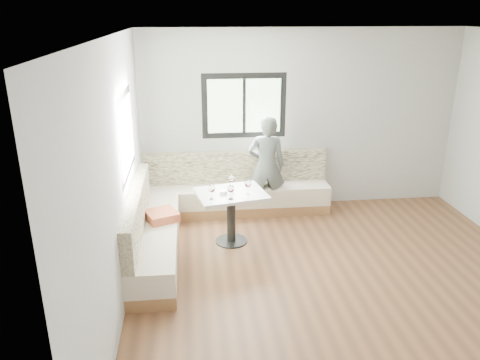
# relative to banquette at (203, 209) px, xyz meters

# --- Properties ---
(room) EXTENTS (5.01, 5.01, 2.81)m
(room) POSITION_rel_banquette_xyz_m (1.51, -1.55, 1.08)
(room) COLOR brown
(room) RESTS_ON ground
(banquette) EXTENTS (2.90, 2.80, 0.95)m
(banquette) POSITION_rel_banquette_xyz_m (0.00, 0.00, 0.00)
(banquette) COLOR #926239
(banquette) RESTS_ON ground
(table) EXTENTS (1.02, 0.86, 0.74)m
(table) POSITION_rel_banquette_xyz_m (0.36, -0.41, 0.22)
(table) COLOR black
(table) RESTS_ON ground
(person) EXTENTS (0.60, 0.42, 1.57)m
(person) POSITION_rel_banquette_xyz_m (0.99, 0.51, 0.45)
(person) COLOR #515754
(person) RESTS_ON ground
(olive_ramekin) EXTENTS (0.10, 0.10, 0.04)m
(olive_ramekin) POSITION_rel_banquette_xyz_m (0.26, -0.44, 0.43)
(olive_ramekin) COLOR white
(olive_ramekin) RESTS_ON table
(wine_glass_a) EXTENTS (0.09, 0.09, 0.20)m
(wine_glass_a) POSITION_rel_banquette_xyz_m (0.10, -0.61, 0.54)
(wine_glass_a) COLOR white
(wine_glass_a) RESTS_ON table
(wine_glass_b) EXTENTS (0.09, 0.09, 0.20)m
(wine_glass_b) POSITION_rel_banquette_xyz_m (0.34, -0.65, 0.54)
(wine_glass_b) COLOR white
(wine_glass_b) RESTS_ON table
(wine_glass_c) EXTENTS (0.09, 0.09, 0.20)m
(wine_glass_c) POSITION_rel_banquette_xyz_m (0.58, -0.49, 0.54)
(wine_glass_c) COLOR white
(wine_glass_c) RESTS_ON table
(wine_glass_d) EXTENTS (0.09, 0.09, 0.20)m
(wine_glass_d) POSITION_rel_banquette_xyz_m (0.39, -0.28, 0.54)
(wine_glass_d) COLOR white
(wine_glass_d) RESTS_ON table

